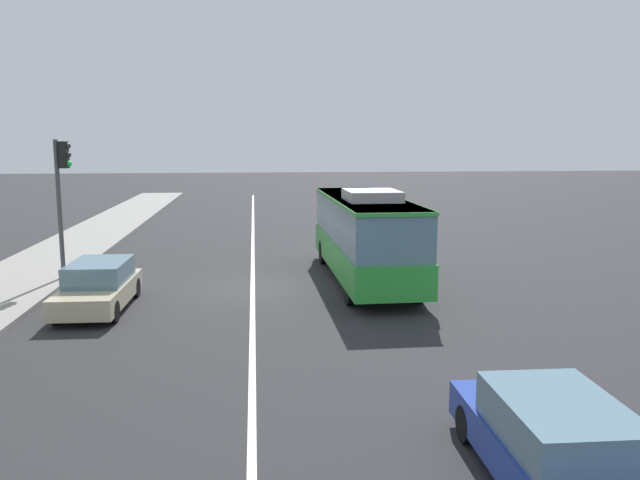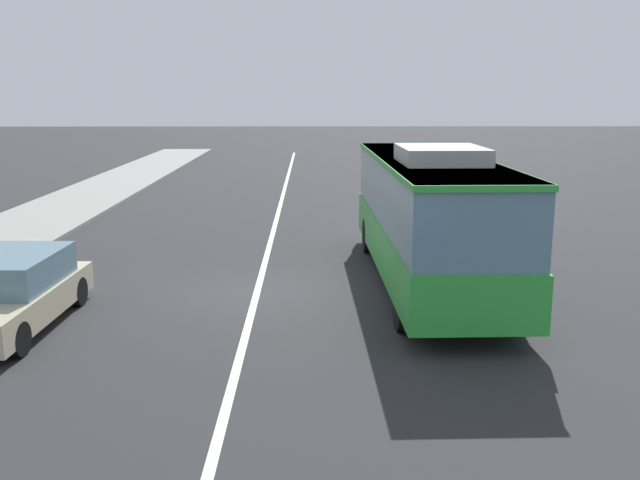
{
  "view_description": "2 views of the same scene",
  "coord_description": "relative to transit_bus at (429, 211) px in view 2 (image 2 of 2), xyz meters",
  "views": [
    {
      "loc": [
        -22.22,
        -0.11,
        5.2
      ],
      "look_at": [
        -0.86,
        -2.32,
        1.81
      ],
      "focal_mm": 35.82,
      "sensor_mm": 36.0,
      "label": 1
    },
    {
      "loc": [
        -15.64,
        -1.28,
        4.64
      ],
      "look_at": [
        -1.96,
        -1.46,
        1.68
      ],
      "focal_mm": 38.5,
      "sensor_mm": 36.0,
      "label": 2
    }
  ],
  "objects": [
    {
      "name": "ground_plane",
      "position": [
        -0.69,
        4.14,
        -1.81
      ],
      "size": [
        160.0,
        160.0,
        0.0
      ],
      "primitive_type": "plane",
      "color": "#28282B"
    },
    {
      "name": "lane_centre_line",
      "position": [
        -0.69,
        4.14,
        -1.8
      ],
      "size": [
        76.0,
        0.16,
        0.01
      ],
      "primitive_type": "cube",
      "color": "silver",
      "rests_on": "ground_plane"
    },
    {
      "name": "transit_bus",
      "position": [
        0.0,
        0.0,
        0.0
      ],
      "size": [
        10.04,
        2.68,
        3.46
      ],
      "rotation": [
        0.0,
        0.0,
        0.02
      ],
      "color": "green",
      "rests_on": "ground_plane"
    },
    {
      "name": "sedan_beige",
      "position": [
        -3.08,
        8.86,
        -1.09
      ],
      "size": [
        4.54,
        1.91,
        1.46
      ],
      "rotation": [
        0.0,
        0.0,
        3.12
      ],
      "color": "#C6B793",
      "rests_on": "ground_plane"
    }
  ]
}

